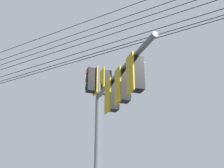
# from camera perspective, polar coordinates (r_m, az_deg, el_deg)

# --- Properties ---
(signal_mast_assembly) EXTENTS (3.87, 2.71, 6.46)m
(signal_mast_assembly) POSITION_cam_1_polar(r_m,az_deg,el_deg) (8.42, -0.82, -4.88)
(signal_mast_assembly) COLOR slate
(signal_mast_assembly) RESTS_ON ground
(overhead_wire_span) EXTENTS (8.16, 27.88, 2.44)m
(overhead_wire_span) POSITION_cam_1_polar(r_m,az_deg,el_deg) (11.35, -8.44, 7.86)
(overhead_wire_span) COLOR black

